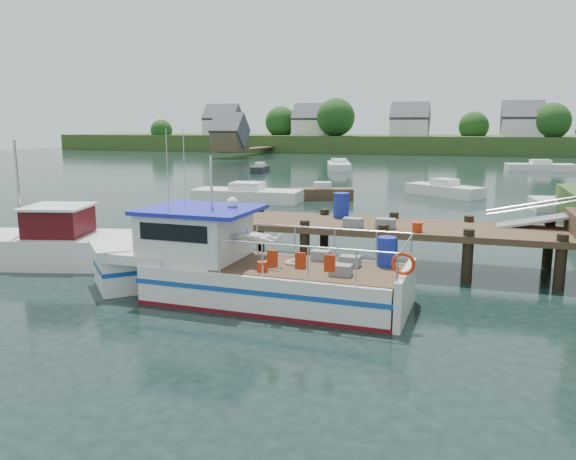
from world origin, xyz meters
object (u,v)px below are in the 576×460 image
(work_boat, at_px, (35,244))
(moored_d, at_px, (339,165))
(moored_e, at_px, (260,169))
(moored_b, at_px, (444,190))
(moored_a, at_px, (247,195))
(lobster_boat, at_px, (235,268))
(moored_far, at_px, (540,167))
(dock, at_px, (540,204))
(moored_rowboat, at_px, (322,193))

(work_boat, bearing_deg, moored_d, 74.81)
(moored_e, bearing_deg, moored_b, -55.88)
(moored_b, relative_size, moored_d, 0.76)
(work_boat, bearing_deg, moored_e, 84.60)
(moored_b, bearing_deg, moored_e, 141.89)
(moored_a, bearing_deg, lobster_boat, -51.92)
(moored_far, bearing_deg, moored_b, -131.59)
(work_boat, distance_m, moored_d, 43.81)
(moored_d, bearing_deg, dock, -54.47)
(moored_a, bearing_deg, moored_b, 47.66)
(lobster_boat, relative_size, moored_a, 1.42)
(moored_rowboat, relative_size, moored_d, 0.57)
(work_boat, height_order, moored_d, work_boat)
(dock, relative_size, work_boat, 2.11)
(lobster_boat, bearing_deg, moored_e, 111.32)
(moored_d, bearing_deg, moored_a, -74.23)
(dock, relative_size, moored_rowboat, 4.14)
(dock, distance_m, moored_a, 19.95)
(dock, height_order, moored_a, dock)
(dock, distance_m, moored_e, 40.40)
(moored_a, distance_m, moored_d, 27.25)
(moored_far, distance_m, moored_a, 37.31)
(dock, height_order, moored_b, dock)
(lobster_boat, height_order, moored_far, lobster_boat)
(moored_rowboat, bearing_deg, work_boat, -92.39)
(moored_b, height_order, moored_d, moored_b)
(lobster_boat, height_order, moored_b, lobster_boat)
(moored_far, distance_m, moored_d, 20.67)
(moored_far, relative_size, moored_a, 1.03)
(work_boat, distance_m, moored_far, 52.50)
(moored_rowboat, xyz_separation_m, moored_far, (15.76, 29.02, 0.01))
(moored_d, bearing_deg, moored_b, -45.53)
(lobster_boat, bearing_deg, moored_a, 112.58)
(moored_a, height_order, moored_e, moored_a)
(moored_far, bearing_deg, moored_e, 179.34)
(dock, distance_m, moored_far, 45.18)
(lobster_boat, relative_size, moored_b, 1.80)
(work_boat, distance_m, moored_b, 26.25)
(moored_rowboat, height_order, moored_far, moored_far)
(moored_e, bearing_deg, moored_d, 26.79)
(moored_rowboat, height_order, moored_a, moored_a)
(dock, xyz_separation_m, lobster_boat, (-7.95, -4.83, -1.42))
(moored_e, bearing_deg, work_boat, -99.08)
(work_boat, relative_size, moored_b, 1.49)
(dock, xyz_separation_m, moored_d, (-15.21, 40.49, -1.82))
(moored_e, bearing_deg, lobster_boat, -88.50)
(moored_far, xyz_separation_m, moored_e, (-26.73, -10.86, -0.05))
(moored_rowboat, xyz_separation_m, moored_d, (-4.45, 24.64, 0.01))
(lobster_boat, distance_m, moored_rowboat, 20.87)
(moored_d, height_order, moored_e, moored_d)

